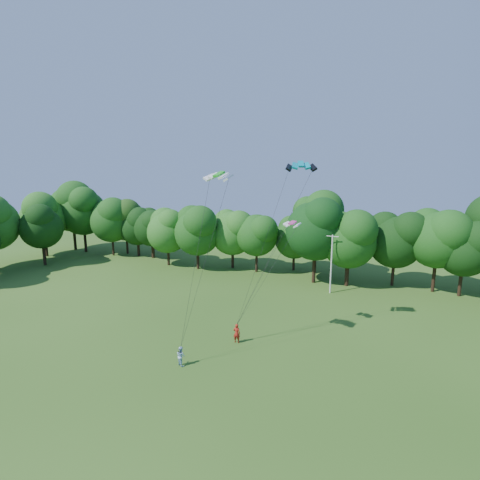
% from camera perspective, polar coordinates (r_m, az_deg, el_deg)
% --- Properties ---
extents(ground, '(160.00, 160.00, 0.00)m').
position_cam_1_polar(ground, '(27.12, -12.24, -25.62)').
color(ground, '#2C5316').
rests_on(ground, ground).
extents(utility_pole, '(1.54, 0.20, 7.68)m').
position_cam_1_polar(utility_pole, '(49.30, 13.74, -3.48)').
color(utility_pole, silver).
rests_on(utility_pole, ground).
extents(kite_flyer_left, '(0.72, 0.52, 1.84)m').
position_cam_1_polar(kite_flyer_left, '(35.77, -0.51, -14.02)').
color(kite_flyer_left, '#AD2116').
rests_on(kite_flyer_left, ground).
extents(kite_flyer_right, '(0.98, 0.89, 1.63)m').
position_cam_1_polar(kite_flyer_right, '(32.58, -9.00, -17.03)').
color(kite_flyer_right, '#A8CCEA').
rests_on(kite_flyer_right, ground).
extents(kite_teal, '(2.88, 2.01, 0.62)m').
position_cam_1_polar(kite_teal, '(34.70, 9.27, 11.35)').
color(kite_teal, '#05889A').
rests_on(kite_teal, ground).
extents(kite_green, '(2.59, 1.54, 0.49)m').
position_cam_1_polar(kite_green, '(30.83, -3.24, 10.00)').
color(kite_green, green).
rests_on(kite_green, ground).
extents(kite_pink, '(1.77, 1.23, 0.31)m').
position_cam_1_polar(kite_pink, '(35.37, 7.98, 2.63)').
color(kite_pink, '#C53688').
rests_on(kite_pink, ground).
extents(tree_back_west, '(8.26, 8.26, 12.02)m').
position_cam_1_polar(tree_back_west, '(72.52, -17.07, 3.81)').
color(tree_back_west, '#352415').
rests_on(tree_back_west, ground).
extents(tree_back_center, '(8.97, 8.97, 13.05)m').
position_cam_1_polar(tree_back_center, '(52.47, 11.45, 2.17)').
color(tree_back_center, '#332213').
rests_on(tree_back_center, ground).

